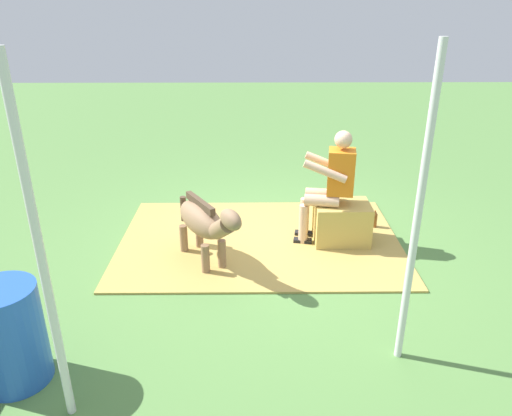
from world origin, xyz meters
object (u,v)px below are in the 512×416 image
at_px(hay_bale, 341,223).
at_px(pony_standing, 205,222).
at_px(tent_pole_left, 417,218).
at_px(water_barrel, 9,336).
at_px(tent_pole_right, 41,259).
at_px(soda_bottle, 374,219).
at_px(person_seated, 330,182).

xyz_separation_m(hay_bale, pony_standing, (1.59, 0.50, 0.26)).
bearing_deg(hay_bale, pony_standing, 17.56).
bearing_deg(tent_pole_left, water_barrel, 4.45).
xyz_separation_m(pony_standing, water_barrel, (1.32, 1.78, -0.11)).
xyz_separation_m(hay_bale, tent_pole_right, (2.38, 2.62, 1.01)).
xyz_separation_m(soda_bottle, tent_pole_right, (2.88, 3.00, 1.14)).
height_order(hay_bale, person_seated, person_seated).
distance_m(hay_bale, water_barrel, 3.70).
relative_size(hay_bale, pony_standing, 0.54).
height_order(person_seated, water_barrel, person_seated).
xyz_separation_m(person_seated, tent_pole_right, (2.22, 2.64, 0.49)).
xyz_separation_m(water_barrel, tent_pole_left, (-3.05, -0.24, 0.85)).
distance_m(pony_standing, water_barrel, 2.22).
relative_size(person_seated, tent_pole_left, 0.55).
bearing_deg(pony_standing, tent_pole_left, 138.25).
xyz_separation_m(pony_standing, tent_pole_right, (0.80, 2.12, 0.75)).
bearing_deg(water_barrel, hay_bale, -141.93).
bearing_deg(tent_pole_left, soda_bottle, -98.45).
bearing_deg(person_seated, tent_pole_right, 49.96).
bearing_deg(tent_pole_left, tent_pole_right, 12.91).
xyz_separation_m(water_barrel, tent_pole_right, (-0.53, 0.34, 0.85)).
relative_size(water_barrel, tent_pole_left, 0.32).
bearing_deg(hay_bale, tent_pole_right, 47.72).
relative_size(hay_bale, tent_pole_left, 0.26).
bearing_deg(pony_standing, hay_bale, -162.44).
relative_size(soda_bottle, tent_pole_left, 0.10).
distance_m(person_seated, tent_pole_left, 2.14).
height_order(person_seated, tent_pole_right, tent_pole_right).
distance_m(hay_bale, tent_pole_right, 3.68).
distance_m(person_seated, water_barrel, 3.60).
xyz_separation_m(person_seated, pony_standing, (1.42, 0.52, -0.26)).
distance_m(water_barrel, tent_pole_left, 3.18).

